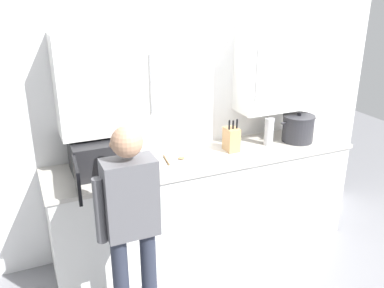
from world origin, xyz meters
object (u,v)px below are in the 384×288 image
Objects in this scene: microwave_oven at (99,156)px; stock_pot at (298,128)px; thermos_flask at (269,132)px; knife_block at (231,139)px; wooden_spoon at (174,159)px; person_figure at (131,218)px.

microwave_oven is 1.87× the size of stock_pot.
knife_block is at bearing 177.92° from thermos_flask.
knife_block is at bearing 176.86° from stock_pot.
microwave_oven reaches higher than wooden_spoon.
microwave_oven is 2.83× the size of thermos_flask.
microwave_oven is 2.47× the size of knife_block.
microwave_oven is 0.65m from wooden_spoon.
thermos_flask is 0.66× the size of stock_pot.
thermos_flask is at bearing -1.11° from microwave_oven.
person_figure reaches higher than wooden_spoon.
stock_pot is (1.89, -0.06, -0.01)m from microwave_oven.
stock_pot reaches higher than microwave_oven.
wooden_spoon is 0.80× the size of thermos_flask.
person_figure is (-1.86, -0.72, -0.13)m from stock_pot.
person_figure is at bearing -87.44° from microwave_oven.
thermos_flask is at bearing -2.08° from knife_block.
knife_block reaches higher than microwave_oven.
microwave_oven is at bearing 178.33° from stock_pot.
knife_block is 0.76× the size of stock_pot.
wooden_spoon is at bearing 179.71° from knife_block.
person_figure reaches higher than stock_pot.
microwave_oven is 1.89m from stock_pot.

